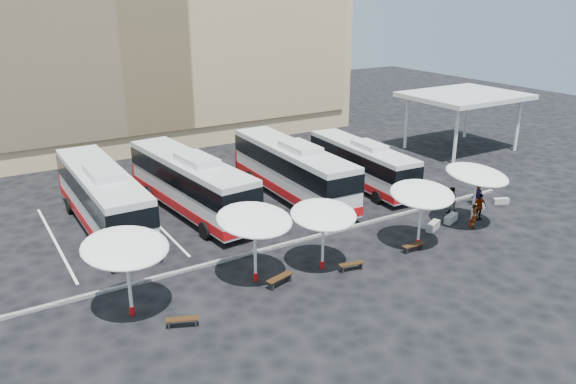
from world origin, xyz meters
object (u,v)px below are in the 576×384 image
bus_3 (361,163)px  passenger_2 (479,207)px  sunshade_0 (125,248)px  conc_bench_2 (479,207)px  sunshade_1 (254,220)px  sunshade_2 (323,215)px  conc_bench_1 (451,218)px  bus_2 (292,169)px  bus_0 (102,196)px  wood_bench_2 (351,265)px  passenger_1 (451,200)px  sunshade_4 (477,175)px  passenger_3 (477,194)px  conc_bench_0 (433,226)px  bus_1 (190,182)px  wood_bench_1 (280,279)px  passenger_0 (474,217)px  wood_bench_3 (413,246)px  wood_bench_0 (182,321)px  conc_bench_3 (501,201)px  sunshade_3 (422,194)px

bus_3 → passenger_2: 9.60m
sunshade_0 → conc_bench_2: bearing=1.6°
sunshade_1 → sunshade_2: 3.74m
bus_3 → conc_bench_1: bearing=-83.0°
bus_2 → sunshade_2: bearing=-111.6°
bus_0 → wood_bench_2: size_ratio=9.21×
sunshade_2 → passenger_1: (11.72, 2.01, -2.15)m
passenger_1 → sunshade_4: bearing=108.3°
bus_0 → conc_bench_2: bearing=-24.2°
bus_2 → wood_bench_2: 11.75m
bus_3 → passenger_3: 8.57m
bus_3 → conc_bench_0: size_ratio=8.77×
bus_1 → passenger_2: 18.72m
wood_bench_1 → passenger_2: 15.28m
sunshade_0 → passenger_0: (20.92, -1.33, -2.56)m
wood_bench_3 → passenger_1: size_ratio=0.79×
conc_bench_1 → conc_bench_2: same height
conc_bench_1 → sunshade_0: bearing=-179.4°
wood_bench_0 → passenger_1: size_ratio=0.81×
conc_bench_1 → conc_bench_2: (3.13, 0.45, -0.00)m
conc_bench_3 → passenger_0: 5.51m
bus_0 → passenger_0: (19.35, -12.00, -1.31)m
wood_bench_1 → wood_bench_3: 8.44m
sunshade_4 → passenger_1: bearing=76.3°
passenger_0 → passenger_1: size_ratio=0.89×
bus_1 → wood_bench_1: (-0.05, -11.53, -1.75)m
bus_2 → passenger_1: 10.99m
sunshade_1 → wood_bench_2: bearing=-19.0°
conc_bench_2 → passenger_0: size_ratio=0.78×
bus_3 → sunshade_4: size_ratio=2.23×
bus_3 → wood_bench_0: 21.57m
sunshade_3 → conc_bench_3: size_ratio=4.44×
sunshade_2 → passenger_0: 11.18m
passenger_0 → passenger_1: bearing=39.4°
sunshade_4 → bus_0: bearing=149.3°
sunshade_2 → bus_0: bearing=126.4°
bus_2 → conc_bench_2: 12.94m
passenger_3 → wood_bench_0: bearing=8.6°
sunshade_0 → sunshade_4: bearing=-2.6°
wood_bench_1 → passenger_0: 13.82m
sunshade_0 → sunshade_3: sunshade_0 is taller
wood_bench_1 → passenger_1: (14.60, 2.43, 0.54)m
sunshade_0 → conc_bench_0: bearing=-0.3°
passenger_2 → passenger_3: passenger_2 is taller
wood_bench_3 → bus_1: bearing=124.6°
sunshade_1 → passenger_2: size_ratio=2.56×
bus_2 → passenger_1: size_ratio=7.28×
sunshade_2 → wood_bench_0: bearing=-170.6°
sunshade_3 → passenger_0: size_ratio=2.90×
conc_bench_2 → passenger_2: 1.88m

